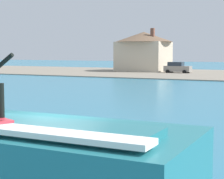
# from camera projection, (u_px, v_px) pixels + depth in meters

# --- Properties ---
(ground_plane) EXTENTS (260.00, 260.00, 0.00)m
(ground_plane) POSITION_uv_depth(u_px,v_px,m) (52.00, 176.00, 11.08)
(ground_plane) COLOR teal
(wave_crest) EXTENTS (8.94, 3.62, 1.87)m
(wave_crest) POSITION_uv_depth(u_px,v_px,m) (17.00, 155.00, 9.95)
(wave_crest) COLOR #23727B
(wave_crest) RESTS_ON ground_plane
(car_near_shore) EXTENTS (4.23, 2.17, 1.86)m
(car_near_shore) POSITION_uv_depth(u_px,v_px,m) (177.00, 68.00, 63.78)
(car_near_shore) COLOR gray
(car_near_shore) RESTS_ON ground_plane
(house_with_chimney) EXTENTS (10.09, 10.09, 7.46)m
(house_with_chimney) POSITION_uv_depth(u_px,v_px,m) (144.00, 50.00, 69.43)
(house_with_chimney) COLOR beige
(house_with_chimney) RESTS_ON ground_plane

